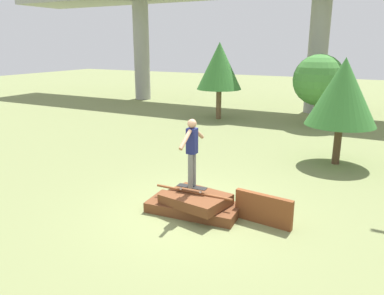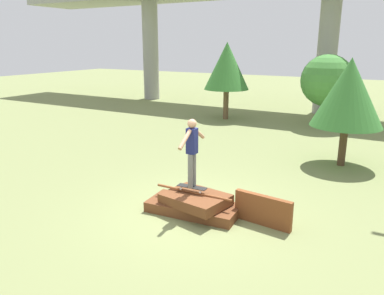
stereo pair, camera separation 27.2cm
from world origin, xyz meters
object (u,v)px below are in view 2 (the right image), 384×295
(skateboard, at_px, (192,187))
(tree_mid_back, at_px, (227,66))
(tree_behind_right, at_px, (349,93))
(skater, at_px, (192,148))
(tree_behind_left, at_px, (327,81))

(skateboard, xyz_separation_m, tree_mid_back, (-4.09, 10.94, 2.16))
(skateboard, relative_size, tree_mid_back, 0.18)
(tree_behind_right, bearing_deg, skater, -114.86)
(tree_mid_back, bearing_deg, tree_behind_left, 6.02)
(skater, relative_size, tree_behind_left, 0.47)
(skater, bearing_deg, tree_mid_back, 110.50)
(skateboard, distance_m, tree_mid_back, 11.88)
(skater, distance_m, tree_behind_right, 6.16)
(skater, distance_m, tree_mid_back, 11.74)
(skateboard, height_order, tree_mid_back, tree_mid_back)
(skateboard, bearing_deg, tree_mid_back, 110.50)
(tree_behind_left, bearing_deg, tree_mid_back, -173.98)
(tree_behind_right, relative_size, tree_mid_back, 0.87)
(skater, height_order, tree_mid_back, tree_mid_back)
(skater, relative_size, tree_mid_back, 0.41)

